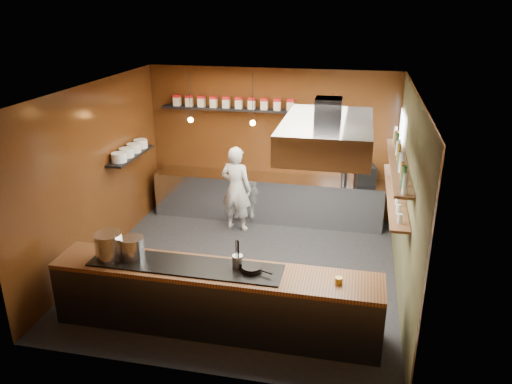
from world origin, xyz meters
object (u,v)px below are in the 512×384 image
(stockpot_small, at_px, (133,248))
(chef, at_px, (236,189))
(stockpot_large, at_px, (109,246))
(extractor_hood, at_px, (327,134))
(espresso_machine, at_px, (365,174))

(stockpot_small, xyz_separation_m, chef, (0.66, 3.11, -0.25))
(stockpot_large, height_order, stockpot_small, stockpot_large)
(stockpot_large, distance_m, stockpot_small, 0.32)
(stockpot_large, xyz_separation_m, chef, (0.97, 3.18, -0.28))
(extractor_hood, distance_m, stockpot_large, 3.33)
(stockpot_small, bearing_deg, chef, 78.02)
(espresso_machine, xyz_separation_m, chef, (-2.40, -0.65, -0.24))
(extractor_hood, height_order, stockpot_large, extractor_hood)
(stockpot_large, height_order, espresso_machine, stockpot_large)
(extractor_hood, bearing_deg, espresso_machine, 76.97)
(extractor_hood, relative_size, stockpot_small, 6.41)
(stockpot_small, bearing_deg, extractor_hood, 25.13)
(stockpot_small, relative_size, chef, 0.19)
(stockpot_large, relative_size, espresso_machine, 1.03)
(espresso_machine, distance_m, chef, 2.50)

